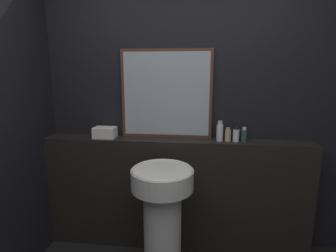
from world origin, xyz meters
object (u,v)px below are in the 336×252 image
object	(u,v)px
mirror	(166,94)
shampoo_bottle	(220,132)
pedestal_sink	(162,216)
lotion_bottle	(236,135)
conditioner_bottle	(228,135)
towel_stack	(105,132)
body_wash_bottle	(244,135)

from	to	relation	value
mirror	shampoo_bottle	world-z (taller)	mirror
pedestal_sink	lotion_bottle	distance (m)	0.88
shampoo_bottle	conditioner_bottle	size ratio (longest dim) A/B	1.45
towel_stack	conditioner_bottle	xyz separation A→B (m)	(1.06, 0.00, 0.01)
pedestal_sink	shampoo_bottle	world-z (taller)	shampoo_bottle
body_wash_bottle	lotion_bottle	bearing A→B (deg)	-180.00
towel_stack	conditioner_bottle	distance (m)	1.06
conditioner_bottle	pedestal_sink	bearing A→B (deg)	-137.36
pedestal_sink	mirror	world-z (taller)	mirror
shampoo_bottle	lotion_bottle	xyz separation A→B (m)	(0.13, 0.00, -0.02)
pedestal_sink	mirror	xyz separation A→B (m)	(-0.04, 0.53, 0.83)
towel_stack	body_wash_bottle	bearing A→B (deg)	0.00
shampoo_bottle	body_wash_bottle	distance (m)	0.20
conditioner_bottle	body_wash_bottle	bearing A→B (deg)	0.00
mirror	towel_stack	world-z (taller)	mirror
lotion_bottle	body_wash_bottle	distance (m)	0.06
conditioner_bottle	body_wash_bottle	xyz separation A→B (m)	(0.13, 0.00, 0.00)
pedestal_sink	lotion_bottle	world-z (taller)	lotion_bottle
towel_stack	body_wash_bottle	distance (m)	1.19
body_wash_bottle	shampoo_bottle	bearing A→B (deg)	-180.00
mirror	lotion_bottle	xyz separation A→B (m)	(0.59, -0.08, -0.32)
pedestal_sink	conditioner_bottle	xyz separation A→B (m)	(0.49, 0.45, 0.51)
pedestal_sink	mirror	size ratio (longest dim) A/B	1.16
lotion_bottle	towel_stack	bearing A→B (deg)	180.00
pedestal_sink	towel_stack	size ratio (longest dim) A/B	4.79
shampoo_bottle	body_wash_bottle	bearing A→B (deg)	0.00
body_wash_bottle	conditioner_bottle	bearing A→B (deg)	-180.00
pedestal_sink	towel_stack	world-z (taller)	towel_stack
pedestal_sink	conditioner_bottle	distance (m)	0.84
conditioner_bottle	lotion_bottle	bearing A→B (deg)	0.00
mirror	towel_stack	bearing A→B (deg)	-171.19
pedestal_sink	lotion_bottle	size ratio (longest dim) A/B	7.27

